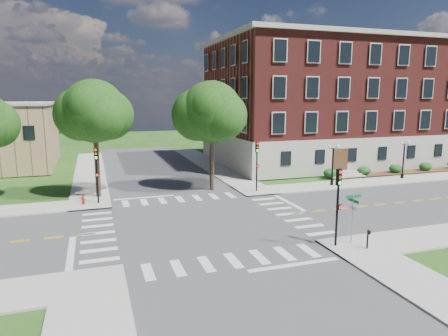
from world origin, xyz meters
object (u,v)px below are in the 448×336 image
object	(u,v)px
traffic_signal_ne	(257,160)
street_sign_pole	(353,209)
traffic_signal_se	(338,197)
twin_lamp_west	(333,162)
fire_hydrant	(83,200)
traffic_signal_nw	(97,168)
twin_lamp_east	(404,157)
push_button_post	(368,238)

from	to	relation	value
traffic_signal_ne	street_sign_pole	size ratio (longest dim) A/B	1.55
traffic_signal_se	twin_lamp_west	bearing A→B (deg)	57.57
twin_lamp_west	fire_hydrant	xyz separation A→B (m)	(-24.31, 0.20, -2.06)
street_sign_pole	traffic_signal_ne	bearing A→B (deg)	90.69
twin_lamp_west	street_sign_pole	bearing A→B (deg)	-119.23
traffic_signal_ne	fire_hydrant	size ratio (longest dim) A/B	6.40
traffic_signal_ne	twin_lamp_west	distance (m)	8.45
traffic_signal_nw	street_sign_pole	size ratio (longest dim) A/B	1.55
traffic_signal_nw	twin_lamp_west	size ratio (longest dim) A/B	1.13
twin_lamp_west	traffic_signal_ne	bearing A→B (deg)	179.91
twin_lamp_east	fire_hydrant	xyz separation A→B (m)	(-33.78, -0.33, -2.06)
traffic_signal_ne	fire_hydrant	distance (m)	16.12
twin_lamp_east	fire_hydrant	distance (m)	33.84
twin_lamp_west	street_sign_pole	size ratio (longest dim) A/B	1.36
push_button_post	street_sign_pole	bearing A→B (deg)	107.33
traffic_signal_ne	push_button_post	xyz separation A→B (m)	(0.53, -15.88, -2.39)
traffic_signal_nw	street_sign_pole	world-z (taller)	traffic_signal_nw
street_sign_pole	push_button_post	bearing A→B (deg)	-72.67
twin_lamp_west	twin_lamp_east	xyz separation A→B (m)	(9.47, 0.53, 0.00)
twin_lamp_east	street_sign_pole	distance (m)	23.39
twin_lamp_east	fire_hydrant	size ratio (longest dim) A/B	5.64
traffic_signal_nw	push_button_post	distance (m)	22.22
traffic_signal_se	twin_lamp_east	world-z (taller)	traffic_signal_se
traffic_signal_ne	twin_lamp_west	bearing A→B (deg)	-0.09
push_button_post	fire_hydrant	size ratio (longest dim) A/B	1.60
traffic_signal_se	street_sign_pole	distance (m)	1.46
twin_lamp_east	push_button_post	size ratio (longest dim) A/B	3.53
traffic_signal_se	street_sign_pole	xyz separation A→B (m)	(1.16, 0.06, -0.88)
traffic_signal_nw	fire_hydrant	distance (m)	2.98
fire_hydrant	twin_lamp_west	bearing A→B (deg)	-0.48
twin_lamp_east	push_button_post	bearing A→B (deg)	-136.66
traffic_signal_se	traffic_signal_ne	xyz separation A→B (m)	(0.98, 14.82, 0.00)
traffic_signal_se	traffic_signal_nw	bearing A→B (deg)	132.38
traffic_signal_nw	twin_lamp_east	bearing A→B (deg)	0.61
traffic_signal_se	twin_lamp_east	distance (m)	24.33
traffic_signal_se	fire_hydrant	world-z (taller)	traffic_signal_se
twin_lamp_east	traffic_signal_ne	bearing A→B (deg)	-178.35
traffic_signal_ne	traffic_signal_se	bearing A→B (deg)	-93.79
twin_lamp_west	street_sign_pole	xyz separation A→B (m)	(-8.25, -14.74, -0.21)
twin_lamp_east	fire_hydrant	world-z (taller)	twin_lamp_east
twin_lamp_west	twin_lamp_east	distance (m)	9.48
street_sign_pole	push_button_post	distance (m)	1.91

